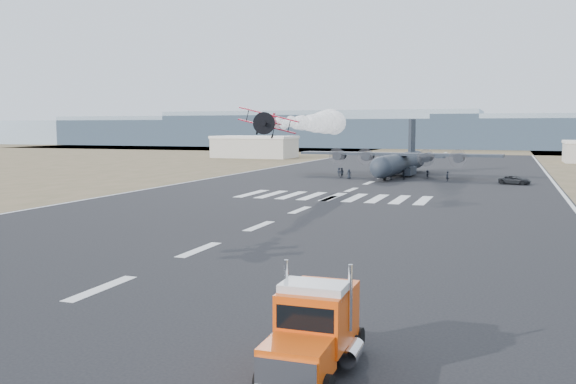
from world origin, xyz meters
The scene contains 21 objects.
ground centered at (0.00, 0.00, 0.00)m, with size 500.00×500.00×0.00m, color black.
scrub_far centered at (0.00, 230.00, 0.00)m, with size 500.00×80.00×0.00m, color brown.
runway_markings centered at (0.00, 60.00, 0.01)m, with size 60.00×260.00×0.01m, color silver, non-canonical shape.
ridge_seg_a centered at (-195.00, 260.00, 6.50)m, with size 150.00×50.00×13.00m, color #7F92A2.
ridge_seg_b centered at (-130.00, 260.00, 7.50)m, with size 150.00×50.00×15.00m, color #7F92A2.
ridge_seg_c centered at (-65.00, 260.00, 8.50)m, with size 150.00×50.00×17.00m, color #7F92A2.
ridge_seg_d centered at (0.00, 260.00, 6.50)m, with size 150.00×50.00×13.00m, color #7F92A2.
hangar_left centered at (-52.00, 145.00, 3.41)m, with size 24.50×14.50×6.70m.
semi_truck centered at (15.41, -7.49, 1.74)m, with size 2.80×7.92×3.55m.
aerobatic_biplane centered at (-1.27, 29.44, 9.90)m, with size 6.17×5.66×3.09m.
smoke_trail centered at (-4.58, 60.52, 10.19)m, with size 6.17×38.45×3.94m.
transport_aircraft centered at (2.40, 88.66, 2.85)m, with size 38.36×31.56×11.07m.
support_vehicle centered at (23.20, 77.84, 0.71)m, with size 2.36×5.11×1.42m, color black.
crew_a centered at (12.21, 79.37, 0.89)m, with size 0.65×0.53×1.77m, color black.
crew_b centered at (4.62, 79.86, 0.89)m, with size 0.87×0.53×1.78m, color black.
crew_c centered at (-8.79, 85.29, 0.78)m, with size 1.00×0.47×1.55m, color black.
crew_d centered at (2.40, 79.47, 0.93)m, with size 1.08×0.56×1.85m, color black.
crew_e centered at (-5.11, 78.67, 0.89)m, with size 0.87×0.53×1.78m, color black.
crew_f centered at (8.30, 83.80, 0.80)m, with size 1.48×0.48×1.60m, color black.
crew_g centered at (0.34, 81.96, 0.92)m, with size 0.67×0.55×1.83m, color black.
crew_h centered at (-6.99, 80.66, 0.94)m, with size 0.91×0.56×1.87m, color black.
Camera 1 is at (22.14, -28.97, 9.38)m, focal length 38.00 mm.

